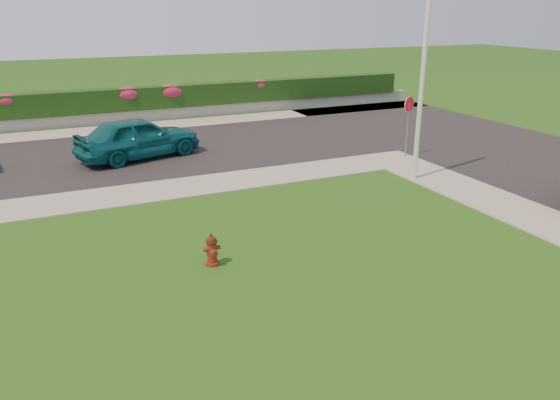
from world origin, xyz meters
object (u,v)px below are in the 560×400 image
utility_pole (422,79)px  stop_sign (409,112)px  sedan_teal (138,137)px  fire_hydrant (212,250)px

utility_pole → stop_sign: bearing=59.0°
sedan_teal → utility_pole: utility_pole is taller
utility_pole → stop_sign: (1.47, 2.45, -1.57)m
fire_hydrant → utility_pole: size_ratio=0.11×
sedan_teal → stop_sign: (9.38, -4.05, 0.91)m
sedan_teal → utility_pole: (7.91, -6.50, 2.48)m
fire_hydrant → sedan_teal: (0.29, 9.90, 0.48)m
utility_pole → fire_hydrant: bearing=-157.5°
sedan_teal → utility_pole: size_ratio=0.70×
utility_pole → stop_sign: utility_pole is taller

